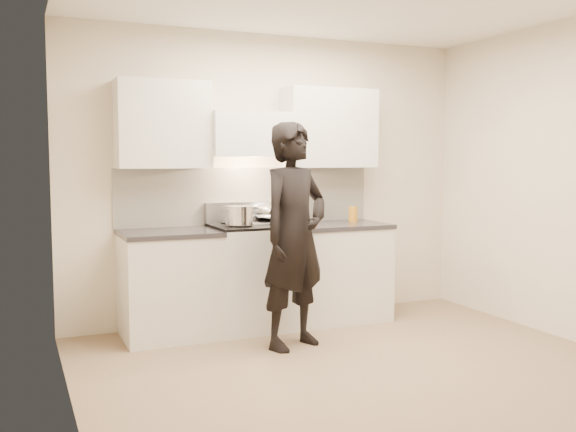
{
  "coord_description": "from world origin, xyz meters",
  "views": [
    {
      "loc": [
        -2.3,
        -3.96,
        1.53
      ],
      "look_at": [
        -0.14,
        1.05,
        1.04
      ],
      "focal_mm": 40.0,
      "sensor_mm": 36.0,
      "label": 1
    }
  ],
  "objects_px": {
    "utensil_crock": "(303,213)",
    "person": "(294,236)",
    "wok": "(269,212)",
    "stove": "(255,276)",
    "counter_right": "(336,271)"
  },
  "relations": [
    {
      "from": "wok",
      "to": "utensil_crock",
      "type": "distance_m",
      "value": 0.38
    },
    {
      "from": "stove",
      "to": "counter_right",
      "type": "xyz_separation_m",
      "value": [
        0.83,
        0.0,
        -0.01
      ]
    },
    {
      "from": "stove",
      "to": "wok",
      "type": "relative_size",
      "value": 2.49
    },
    {
      "from": "wok",
      "to": "utensil_crock",
      "type": "xyz_separation_m",
      "value": [
        0.37,
        0.07,
        -0.03
      ]
    },
    {
      "from": "wok",
      "to": "stove",
      "type": "bearing_deg",
      "value": -144.08
    },
    {
      "from": "utensil_crock",
      "to": "person",
      "type": "bearing_deg",
      "value": -118.51
    },
    {
      "from": "counter_right",
      "to": "person",
      "type": "xyz_separation_m",
      "value": [
        -0.74,
        -0.68,
        0.45
      ]
    },
    {
      "from": "stove",
      "to": "utensil_crock",
      "type": "bearing_deg",
      "value": 20.43
    },
    {
      "from": "counter_right",
      "to": "stove",
      "type": "bearing_deg",
      "value": -180.0
    },
    {
      "from": "counter_right",
      "to": "person",
      "type": "distance_m",
      "value": 1.11
    },
    {
      "from": "wok",
      "to": "person",
      "type": "height_order",
      "value": "person"
    },
    {
      "from": "stove",
      "to": "person",
      "type": "bearing_deg",
      "value": -82.78
    },
    {
      "from": "stove",
      "to": "person",
      "type": "height_order",
      "value": "person"
    },
    {
      "from": "stove",
      "to": "counter_right",
      "type": "bearing_deg",
      "value": 0.0
    },
    {
      "from": "stove",
      "to": "utensil_crock",
      "type": "xyz_separation_m",
      "value": [
        0.57,
        0.21,
        0.54
      ]
    }
  ]
}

